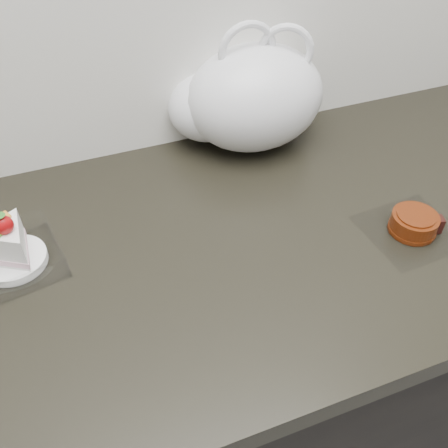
% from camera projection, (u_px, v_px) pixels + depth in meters
% --- Properties ---
extents(counter, '(2.04, 0.64, 0.90)m').
position_uv_depth(counter, '(210.00, 385.00, 1.12)').
color(counter, black).
rests_on(counter, ground).
extents(cake_tray, '(0.16, 0.16, 0.11)m').
position_uv_depth(cake_tray, '(11.00, 252.00, 0.77)').
color(cake_tray, white).
rests_on(cake_tray, counter).
extents(mooncake_wrap, '(0.16, 0.15, 0.04)m').
position_uv_depth(mooncake_wrap, '(414.00, 224.00, 0.83)').
color(mooncake_wrap, white).
rests_on(mooncake_wrap, counter).
extents(plastic_bag, '(0.34, 0.27, 0.25)m').
position_uv_depth(plastic_bag, '(246.00, 99.00, 0.97)').
color(plastic_bag, white).
rests_on(plastic_bag, counter).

